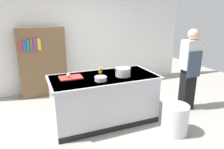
% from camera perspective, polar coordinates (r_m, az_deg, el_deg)
% --- Properties ---
extents(ground_plane, '(10.00, 10.00, 0.00)m').
position_cam_1_polar(ground_plane, '(4.16, -2.17, -12.43)').
color(ground_plane, '#9E9991').
extents(back_wall, '(6.40, 0.12, 3.00)m').
position_cam_1_polar(back_wall, '(5.66, -9.96, 11.25)').
color(back_wall, white).
rests_on(back_wall, ground_plane).
extents(counter_island, '(1.98, 0.98, 0.90)m').
position_cam_1_polar(counter_island, '(3.95, -2.25, -6.54)').
color(counter_island, '#B7BABF').
rests_on(counter_island, ground_plane).
extents(cutting_board, '(0.40, 0.28, 0.02)m').
position_cam_1_polar(cutting_board, '(3.77, -11.33, -0.82)').
color(cutting_board, red).
rests_on(cutting_board, counter_island).
extents(onion, '(0.08, 0.08, 0.08)m').
position_cam_1_polar(onion, '(3.74, -11.93, -0.24)').
color(onion, tan).
rests_on(onion, cutting_board).
extents(stock_pot, '(0.34, 0.28, 0.15)m').
position_cam_1_polar(stock_pot, '(3.80, 3.05, 0.71)').
color(stock_pot, '#B7BABF').
rests_on(stock_pot, counter_island).
extents(mixing_bowl, '(0.21, 0.21, 0.08)m').
position_cam_1_polar(mixing_bowl, '(3.55, -3.16, -1.16)').
color(mixing_bowl, '#B7BABF').
rests_on(mixing_bowl, counter_island).
extents(juice_cup, '(0.07, 0.07, 0.10)m').
position_cam_1_polar(juice_cup, '(4.00, -3.23, 1.13)').
color(juice_cup, yellow).
rests_on(juice_cup, counter_island).
extents(trash_bin, '(0.45, 0.45, 0.52)m').
position_cam_1_polar(trash_bin, '(3.80, 16.97, -11.70)').
color(trash_bin, silver).
rests_on(trash_bin, ground_plane).
extents(person_chef, '(0.38, 0.25, 1.72)m').
position_cam_1_polar(person_chef, '(4.59, 20.66, 1.65)').
color(person_chef, black).
rests_on(person_chef, ground_plane).
extents(bookshelf, '(1.10, 0.31, 1.70)m').
position_cam_1_polar(bookshelf, '(5.34, -18.56, 3.24)').
color(bookshelf, brown).
rests_on(bookshelf, ground_plane).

